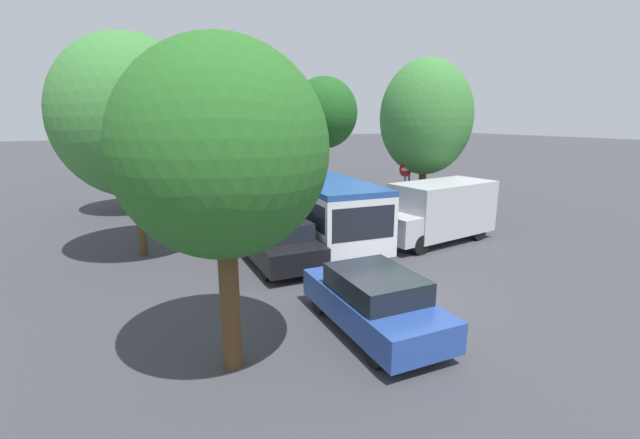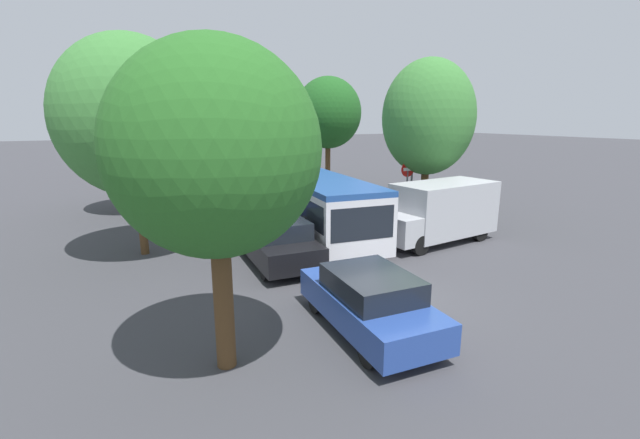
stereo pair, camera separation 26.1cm
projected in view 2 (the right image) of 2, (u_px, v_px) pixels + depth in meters
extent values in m
plane|color=#3D3D42|center=(392.00, 301.00, 11.36)|extent=(200.00, 200.00, 0.00)
cube|color=silver|center=(313.00, 204.00, 17.62)|extent=(3.42, 9.45, 2.00)
cube|color=black|center=(313.00, 195.00, 17.54)|extent=(3.41, 9.09, 0.88)
cube|color=#234C93|center=(313.00, 178.00, 17.37)|extent=(3.42, 9.45, 0.19)
cube|color=silver|center=(263.00, 177.00, 25.59)|extent=(3.12, 6.55, 2.00)
cube|color=black|center=(263.00, 171.00, 25.50)|extent=(3.12, 6.30, 0.88)
cube|color=#234C93|center=(263.00, 159.00, 25.33)|extent=(3.12, 6.55, 0.19)
cylinder|color=black|center=(280.00, 186.00, 22.27)|extent=(1.93, 1.16, 1.84)
cube|color=black|center=(362.00, 224.00, 13.40)|extent=(2.18, 0.32, 1.07)
cylinder|color=black|center=(368.00, 238.00, 15.47)|extent=(0.39, 1.00, 0.97)
cylinder|color=black|center=(314.00, 244.00, 14.75)|extent=(0.39, 1.00, 0.97)
cylinder|color=black|center=(312.00, 207.00, 20.85)|extent=(0.39, 1.00, 0.97)
cylinder|color=black|center=(271.00, 210.00, 20.13)|extent=(0.39, 1.00, 0.97)
cylinder|color=black|center=(280.00, 189.00, 26.13)|extent=(0.39, 1.00, 0.97)
cylinder|color=black|center=(246.00, 191.00, 25.41)|extent=(0.39, 1.00, 0.97)
cube|color=red|center=(162.00, 156.00, 39.64)|extent=(3.28, 11.80, 2.03)
cube|color=black|center=(162.00, 152.00, 39.55)|extent=(3.26, 11.22, 0.85)
cube|color=silver|center=(161.00, 144.00, 39.38)|extent=(3.28, 11.80, 0.20)
cylinder|color=black|center=(149.00, 161.00, 42.84)|extent=(0.36, 1.03, 1.01)
cylinder|color=black|center=(172.00, 160.00, 43.68)|extent=(0.36, 1.03, 1.01)
cylinder|color=black|center=(152.00, 169.00, 36.28)|extent=(0.36, 1.03, 1.01)
cylinder|color=black|center=(179.00, 168.00, 37.11)|extent=(0.36, 1.03, 1.01)
cube|color=#284799|center=(368.00, 306.00, 9.67)|extent=(1.95, 4.17, 0.66)
cube|color=black|center=(371.00, 284.00, 9.45)|extent=(1.70, 2.22, 0.51)
cylinder|color=black|center=(316.00, 301.00, 10.61)|extent=(0.25, 0.63, 0.62)
cylinder|color=black|center=(367.00, 291.00, 11.18)|extent=(0.25, 0.63, 0.62)
cylinder|color=black|center=(369.00, 352.00, 8.28)|extent=(0.25, 0.63, 0.62)
cylinder|color=black|center=(430.00, 337.00, 8.85)|extent=(0.25, 0.63, 0.62)
cube|color=black|center=(276.00, 244.00, 14.23)|extent=(2.10, 4.50, 0.71)
cube|color=black|center=(277.00, 227.00, 13.99)|extent=(1.84, 2.40, 0.55)
cylinder|color=black|center=(243.00, 244.00, 15.25)|extent=(0.27, 0.68, 0.67)
cylinder|color=black|center=(285.00, 239.00, 15.86)|extent=(0.27, 0.68, 0.67)
cylinder|color=black|center=(266.00, 269.00, 12.73)|extent=(0.27, 0.68, 0.67)
cylinder|color=black|center=(314.00, 262.00, 13.34)|extent=(0.27, 0.68, 0.67)
cube|color=navy|center=(233.00, 210.00, 19.55)|extent=(2.04, 4.36, 0.69)
cube|color=black|center=(233.00, 197.00, 19.32)|extent=(1.79, 2.32, 0.53)
cylinder|color=black|center=(211.00, 212.00, 20.54)|extent=(0.26, 0.66, 0.65)
cylinder|color=black|center=(242.00, 209.00, 21.13)|extent=(0.26, 0.66, 0.65)
cylinder|color=black|center=(222.00, 225.00, 18.10)|extent=(0.26, 0.66, 0.65)
cylinder|color=black|center=(257.00, 221.00, 18.69)|extent=(0.26, 0.66, 0.65)
cube|color=#B7BABF|center=(199.00, 192.00, 24.27)|extent=(2.12, 4.53, 0.72)
cube|color=black|center=(198.00, 181.00, 24.03)|extent=(1.85, 2.41, 0.55)
cylinder|color=black|center=(182.00, 194.00, 25.29)|extent=(0.27, 0.69, 0.68)
cylinder|color=black|center=(209.00, 192.00, 25.91)|extent=(0.27, 0.69, 0.68)
cylinder|color=black|center=(188.00, 202.00, 22.77)|extent=(0.27, 0.69, 0.68)
cylinder|color=black|center=(218.00, 200.00, 23.38)|extent=(0.27, 0.69, 0.68)
cube|color=tan|center=(187.00, 180.00, 29.31)|extent=(2.01, 4.29, 0.68)
cube|color=black|center=(186.00, 171.00, 29.08)|extent=(1.76, 2.29, 0.52)
cylinder|color=black|center=(174.00, 182.00, 30.28)|extent=(0.25, 0.65, 0.64)
cylinder|color=black|center=(195.00, 180.00, 30.86)|extent=(0.25, 0.65, 0.64)
cylinder|color=black|center=(178.00, 187.00, 27.88)|extent=(0.25, 0.65, 0.64)
cylinder|color=black|center=(201.00, 186.00, 28.47)|extent=(0.25, 0.65, 0.64)
cube|color=#B7BABF|center=(444.00, 208.00, 16.64)|extent=(4.30, 2.44, 2.00)
cube|color=#B7BABF|center=(396.00, 229.00, 15.42)|extent=(1.10, 1.99, 1.00)
cylinder|color=black|center=(420.00, 245.00, 15.06)|extent=(0.74, 0.32, 0.72)
cylinder|color=black|center=(388.00, 235.00, 16.43)|extent=(0.74, 0.32, 0.72)
cylinder|color=black|center=(480.00, 232.00, 16.81)|extent=(0.74, 0.32, 0.72)
cylinder|color=black|center=(446.00, 223.00, 18.18)|extent=(0.74, 0.32, 0.72)
cylinder|color=#56595E|center=(281.00, 194.00, 17.39)|extent=(0.12, 0.12, 3.40)
cube|color=black|center=(280.00, 163.00, 17.10)|extent=(0.37, 0.32, 0.90)
sphere|color=red|center=(280.00, 157.00, 16.89)|extent=(0.18, 0.18, 0.18)
sphere|color=#EAAD14|center=(280.00, 164.00, 16.95)|extent=(0.18, 0.18, 0.18)
sphere|color=green|center=(281.00, 171.00, 17.02)|extent=(0.18, 0.18, 0.18)
cylinder|color=#56595E|center=(406.00, 197.00, 19.58)|extent=(0.08, 0.08, 2.40)
cylinder|color=red|center=(408.00, 169.00, 19.28)|extent=(0.70, 0.03, 0.70)
cube|color=white|center=(408.00, 169.00, 19.26)|extent=(0.50, 0.04, 0.14)
cylinder|color=#56595E|center=(412.00, 179.00, 20.90)|extent=(0.10, 0.10, 3.60)
cube|color=#197A38|center=(413.00, 148.00, 20.55)|extent=(0.15, 1.40, 0.28)
cube|color=#197A38|center=(413.00, 155.00, 20.63)|extent=(0.15, 1.40, 0.28)
cylinder|color=#51381E|center=(223.00, 300.00, 8.09)|extent=(0.37, 0.37, 2.77)
ellipsoid|color=#286623|center=(215.00, 149.00, 7.43)|extent=(3.74, 3.74, 3.83)
ellipsoid|color=#1E561E|center=(238.00, 185.00, 7.26)|extent=(2.25, 2.25, 2.10)
cylinder|color=#51381E|center=(142.00, 216.00, 14.96)|extent=(0.28, 0.28, 2.77)
ellipsoid|color=#3D7F38|center=(132.00, 117.00, 14.18)|extent=(4.93, 4.93, 5.30)
ellipsoid|color=#3D7F38|center=(138.00, 141.00, 14.61)|extent=(2.96, 2.96, 2.92)
cylinder|color=#51381E|center=(137.00, 188.00, 22.05)|extent=(0.34, 0.34, 2.40)
ellipsoid|color=#1E561E|center=(132.00, 129.00, 21.36)|extent=(5.01, 5.01, 4.73)
cylinder|color=#51381E|center=(424.00, 191.00, 19.94)|extent=(0.34, 0.34, 2.83)
ellipsoid|color=#3D7F38|center=(428.00, 117.00, 19.16)|extent=(4.12, 4.12, 5.14)
cylinder|color=#51381E|center=(328.00, 163.00, 29.84)|extent=(0.36, 0.36, 3.25)
ellipsoid|color=#1E561E|center=(328.00, 113.00, 29.04)|extent=(4.52, 4.52, 4.81)
cylinder|color=#51381E|center=(263.00, 155.00, 39.71)|extent=(0.25, 0.25, 2.70)
ellipsoid|color=#33752D|center=(262.00, 123.00, 39.03)|extent=(3.29, 3.29, 4.11)
ellipsoid|color=#1E561E|center=(261.00, 130.00, 39.55)|extent=(1.97, 1.97, 2.26)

